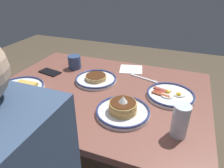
{
  "coord_description": "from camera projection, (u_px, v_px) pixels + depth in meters",
  "views": [
    {
      "loc": [
        -0.42,
        0.91,
        1.3
      ],
      "look_at": [
        -0.06,
        -0.03,
        0.75
      ],
      "focal_mm": 32.56,
      "sensor_mm": 36.0,
      "label": 1
    }
  ],
  "objects": [
    {
      "name": "plate_far_side",
      "position": [
        123.0,
        110.0,
        0.94
      ],
      "size": [
        0.25,
        0.25,
        0.1
      ],
      "color": "white",
      "rests_on": "dining_table"
    },
    {
      "name": "paper_napkin",
      "position": [
        131.0,
        69.0,
        1.39
      ],
      "size": [
        0.18,
        0.17,
        0.0
      ],
      "primitive_type": "cube",
      "rotation": [
        0.0,
        0.0,
        0.23
      ],
      "color": "white",
      "rests_on": "dining_table"
    },
    {
      "name": "coffee_mug",
      "position": [
        75.0,
        62.0,
        1.39
      ],
      "size": [
        0.09,
        0.12,
        0.09
      ],
      "color": "#334772",
      "rests_on": "dining_table"
    },
    {
      "name": "plate_near_main",
      "position": [
        170.0,
        95.0,
        1.08
      ],
      "size": [
        0.25,
        0.25,
        0.04
      ],
      "color": "white",
      "rests_on": "dining_table"
    },
    {
      "name": "plate_center_pancakes",
      "position": [
        19.0,
        88.0,
        1.14
      ],
      "size": [
        0.27,
        0.27,
        0.05
      ],
      "color": "white",
      "rests_on": "dining_table"
    },
    {
      "name": "dining_table",
      "position": [
        100.0,
        106.0,
        1.21
      ],
      "size": [
        1.18,
        0.87,
        0.72
      ],
      "color": "brown",
      "rests_on": "ground_plane"
    },
    {
      "name": "drinking_glass",
      "position": [
        180.0,
        122.0,
        0.8
      ],
      "size": [
        0.07,
        0.07,
        0.14
      ],
      "color": "silver",
      "rests_on": "dining_table"
    },
    {
      "name": "cell_phone",
      "position": [
        50.0,
        72.0,
        1.34
      ],
      "size": [
        0.16,
        0.1,
        0.01
      ],
      "primitive_type": "cube",
      "rotation": [
        0.0,
        0.0,
        -0.19
      ],
      "color": "black",
      "rests_on": "dining_table"
    },
    {
      "name": "plate_far_companion",
      "position": [
        96.0,
        79.0,
        1.23
      ],
      "size": [
        0.25,
        0.25,
        0.04
      ],
      "color": "white",
      "rests_on": "dining_table"
    },
    {
      "name": "fork_near",
      "position": [
        144.0,
        78.0,
        1.26
      ],
      "size": [
        0.19,
        0.07,
        0.01
      ],
      "color": "silver",
      "rests_on": "dining_table"
    }
  ]
}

